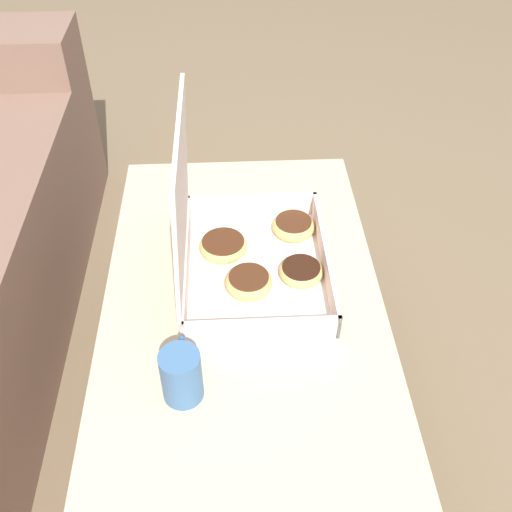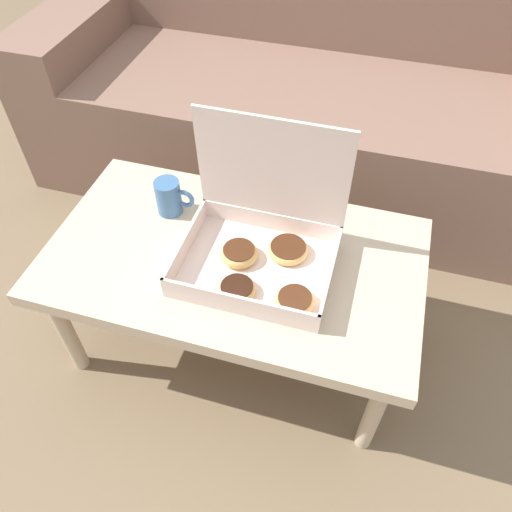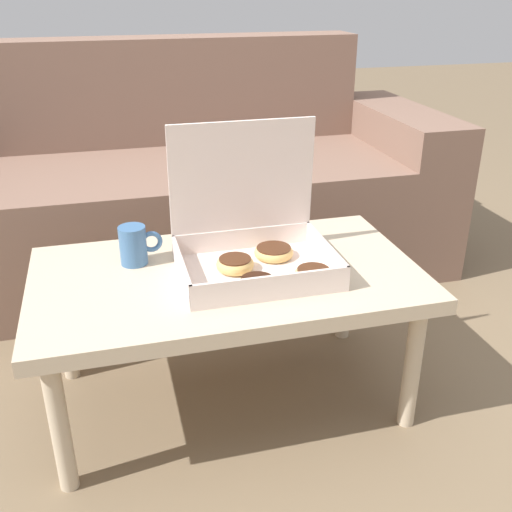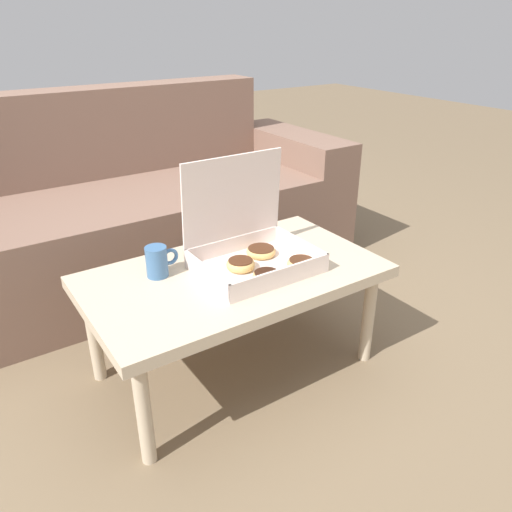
% 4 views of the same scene
% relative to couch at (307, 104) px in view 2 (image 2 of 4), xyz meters
% --- Properties ---
extents(ground_plane, '(12.00, 12.00, 0.00)m').
position_rel_couch_xyz_m(ground_plane, '(0.00, -0.80, -0.31)').
color(ground_plane, '#756047').
extents(couch, '(2.08, 0.81, 0.87)m').
position_rel_couch_xyz_m(couch, '(0.00, 0.00, 0.00)').
color(couch, '#7A5B4C').
rests_on(couch, ground_plane).
extents(coffee_table, '(0.99, 0.57, 0.40)m').
position_rel_couch_xyz_m(coffee_table, '(0.00, -0.92, 0.05)').
color(coffee_table, '#C6B293').
rests_on(coffee_table, ground_plane).
extents(pastry_box, '(0.39, 0.30, 0.36)m').
position_rel_couch_xyz_m(pastry_box, '(0.08, -0.93, 0.16)').
color(pastry_box, silver).
rests_on(pastry_box, coffee_table).
extents(coffee_mug, '(0.11, 0.07, 0.10)m').
position_rel_couch_xyz_m(coffee_mug, '(-0.22, -0.81, 0.15)').
color(coffee_mug, '#3D6693').
rests_on(coffee_mug, coffee_table).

